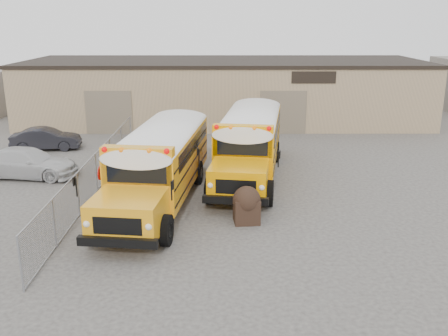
{
  "coord_description": "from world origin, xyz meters",
  "views": [
    {
      "loc": [
        -0.15,
        -18.98,
        7.69
      ],
      "look_at": [
        -0.1,
        1.34,
        1.6
      ],
      "focal_mm": 40.0,
      "sensor_mm": 36.0,
      "label": 1
    }
  ],
  "objects_px": {
    "school_bus_right": "(259,114)",
    "car_white": "(27,163)",
    "tarp_bundle": "(247,204)",
    "car_dark": "(46,139)",
    "school_bus_left": "(188,126)"
  },
  "relations": [
    {
      "from": "school_bus_right",
      "to": "car_white",
      "type": "height_order",
      "value": "school_bus_right"
    },
    {
      "from": "car_white",
      "to": "school_bus_right",
      "type": "bearing_deg",
      "value": -52.71
    },
    {
      "from": "tarp_bundle",
      "to": "car_white",
      "type": "relative_size",
      "value": 0.29
    },
    {
      "from": "tarp_bundle",
      "to": "car_dark",
      "type": "distance_m",
      "value": 16.38
    },
    {
      "from": "car_dark",
      "to": "tarp_bundle",
      "type": "bearing_deg",
      "value": -141.22
    },
    {
      "from": "school_bus_left",
      "to": "car_dark",
      "type": "bearing_deg",
      "value": 166.73
    },
    {
      "from": "tarp_bundle",
      "to": "school_bus_left",
      "type": "bearing_deg",
      "value": 107.26
    },
    {
      "from": "car_dark",
      "to": "school_bus_right",
      "type": "bearing_deg",
      "value": -89.23
    },
    {
      "from": "school_bus_left",
      "to": "school_bus_right",
      "type": "xyz_separation_m",
      "value": [
        4.3,
        3.85,
        -0.0
      ]
    },
    {
      "from": "school_bus_left",
      "to": "car_white",
      "type": "xyz_separation_m",
      "value": [
        -7.88,
        -3.42,
        -1.15
      ]
    },
    {
      "from": "school_bus_left",
      "to": "tarp_bundle",
      "type": "xyz_separation_m",
      "value": [
        2.91,
        -9.36,
        -1.12
      ]
    },
    {
      "from": "school_bus_right",
      "to": "car_white",
      "type": "relative_size",
      "value": 2.25
    },
    {
      "from": "school_bus_left",
      "to": "car_dark",
      "type": "height_order",
      "value": "school_bus_left"
    },
    {
      "from": "school_bus_left",
      "to": "car_dark",
      "type": "relative_size",
      "value": 2.78
    },
    {
      "from": "car_dark",
      "to": "school_bus_left",
      "type": "bearing_deg",
      "value": -110.2
    }
  ]
}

